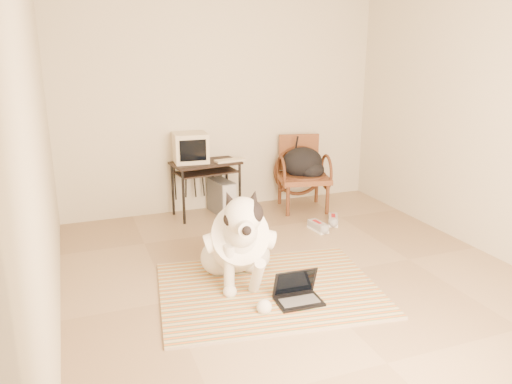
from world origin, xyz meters
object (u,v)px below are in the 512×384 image
laptop (297,293)px  backpack (304,164)px  dog (238,242)px  pc_tower (221,197)px  crt_monitor (190,148)px  rattan_chair (302,173)px  computer_desk (206,170)px

laptop → backpack: backpack is taller
dog → pc_tower: size_ratio=2.81×
crt_monitor → rattan_chair: size_ratio=0.45×
backpack → crt_monitor: bearing=167.5°
crt_monitor → backpack: 1.41m
pc_tower → rattan_chair: bearing=-8.4°
laptop → pc_tower: (0.09, 2.37, 0.13)m
laptop → computer_desk: bearing=92.3°
dog → laptop: dog is taller
dog → pc_tower: dog is taller
dog → laptop: 0.67m
dog → computer_desk: dog is taller
laptop → crt_monitor: bearing=96.1°
computer_desk → pc_tower: computer_desk is taller
computer_desk → rattan_chair: size_ratio=0.93×
crt_monitor → rattan_chair: bearing=-9.3°
laptop → crt_monitor: crt_monitor is taller
dog → crt_monitor: size_ratio=3.21×
computer_desk → backpack: bearing=-10.7°
computer_desk → pc_tower: bearing=1.1°
dog → laptop: size_ratio=3.57×
crt_monitor → rattan_chair: 1.44m
computer_desk → crt_monitor: crt_monitor is taller
dog → pc_tower: (0.42, 1.87, -0.17)m
dog → crt_monitor: crt_monitor is taller
pc_tower → crt_monitor: bearing=168.2°
computer_desk → pc_tower: size_ratio=1.79×
pc_tower → dog: bearing=-102.6°
laptop → pc_tower: pc_tower is taller
pc_tower → rattan_chair: rattan_chair is taller
computer_desk → laptop: bearing=-87.7°
dog → rattan_chair: size_ratio=1.46×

